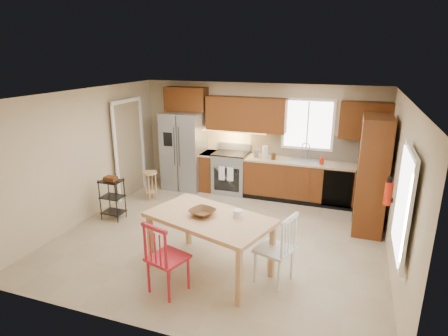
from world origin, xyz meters
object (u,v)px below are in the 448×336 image
object	(u,v)px
chair_red	(168,256)
chair_white	(274,248)
table_jar	(238,215)
utility_cart	(113,199)
fire_extinguisher	(388,193)
dining_table	(210,244)
refrigerator	(184,151)
table_bowl	(202,215)
range_stove	(231,173)
bar_stool	(151,186)
soap_bottle	(322,160)
pantry	(372,175)

from	to	relation	value
chair_red	chair_white	size ratio (longest dim) A/B	1.00
table_jar	utility_cart	xyz separation A→B (m)	(-2.85, 0.97, -0.50)
fire_extinguisher	utility_cart	bearing A→B (deg)	-178.33
dining_table	table_jar	world-z (taller)	table_jar
refrigerator	table_bowl	world-z (taller)	refrigerator
refrigerator	range_stove	distance (m)	1.24
dining_table	bar_stool	size ratio (longest dim) A/B	2.78
range_stove	table_jar	world-z (taller)	table_jar
refrigerator	utility_cart	bearing A→B (deg)	-104.58
chair_white	table_jar	size ratio (longest dim) A/B	6.03
soap_bottle	utility_cart	size ratio (longest dim) A/B	0.23
range_stove	soap_bottle	size ratio (longest dim) A/B	4.82
fire_extinguisher	chair_red	distance (m)	3.39
pantry	range_stove	bearing A→B (deg)	161.71
refrigerator	soap_bottle	distance (m)	3.18
range_stove	soap_bottle	xyz separation A→B (m)	(2.03, -0.08, 0.54)
range_stove	pantry	size ratio (longest dim) A/B	0.44
chair_red	utility_cart	distance (m)	2.73
bar_stool	table_jar	bearing A→B (deg)	-43.48
chair_white	range_stove	bearing A→B (deg)	45.32
dining_table	chair_red	world-z (taller)	chair_red
dining_table	fire_extinguisher	bearing A→B (deg)	44.08
table_bowl	fire_extinguisher	bearing A→B (deg)	25.78
dining_table	refrigerator	bearing A→B (deg)	138.11
fire_extinguisher	table_jar	size ratio (longest dim) A/B	2.07
pantry	utility_cart	size ratio (longest dim) A/B	2.55
refrigerator	pantry	distance (m)	4.23
refrigerator	fire_extinguisher	world-z (taller)	refrigerator
refrigerator	chair_red	world-z (taller)	refrigerator
pantry	dining_table	xyz separation A→B (m)	(-2.22, -2.27, -0.62)
pantry	table_jar	bearing A→B (deg)	-130.28
pantry	dining_table	distance (m)	3.24
utility_cart	table_bowl	bearing A→B (deg)	-23.93
soap_bottle	refrigerator	bearing A→B (deg)	179.55
range_stove	chair_white	world-z (taller)	chair_white
range_stove	pantry	bearing A→B (deg)	-18.29
chair_white	dining_table	bearing A→B (deg)	110.29
chair_red	table_jar	bearing A→B (deg)	63.11
pantry	table_bowl	bearing A→B (deg)	-135.74
bar_stool	fire_extinguisher	bearing A→B (deg)	-17.14
chair_red	utility_cart	world-z (taller)	chair_red
refrigerator	soap_bottle	bearing A→B (deg)	-0.45
soap_bottle	chair_red	xyz separation A→B (m)	(-1.62, -3.82, -0.47)
chair_white	chair_red	bearing A→B (deg)	135.58
range_stove	chair_white	xyz separation A→B (m)	(1.71, -3.21, 0.06)
dining_table	chair_white	world-z (taller)	chair_white
pantry	chair_red	xyz separation A→B (m)	(-2.57, -2.92, -0.53)
chair_white	table_bowl	xyz separation A→B (m)	(-1.06, -0.05, 0.36)
bar_stool	refrigerator	bearing A→B (deg)	64.16
pantry	chair_red	world-z (taller)	pantry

